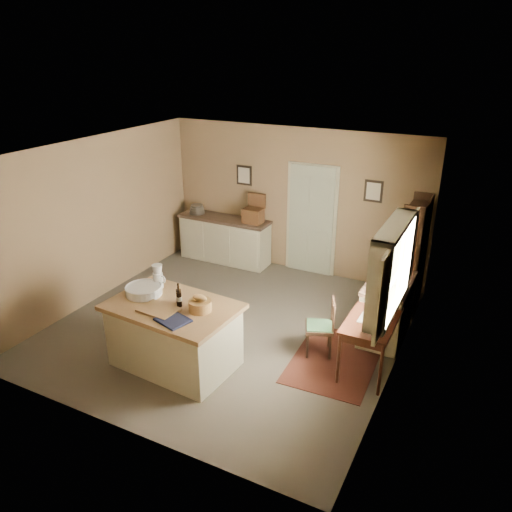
% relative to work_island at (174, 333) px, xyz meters
% --- Properties ---
extents(ground, '(5.00, 5.00, 0.00)m').
position_rel_work_island_xyz_m(ground, '(0.16, 1.19, -0.48)').
color(ground, '#61574A').
rests_on(ground, ground).
extents(wall_back, '(5.00, 0.10, 2.70)m').
position_rel_work_island_xyz_m(wall_back, '(0.16, 3.69, 0.87)').
color(wall_back, olive).
rests_on(wall_back, ground).
extents(wall_front, '(5.00, 0.10, 2.70)m').
position_rel_work_island_xyz_m(wall_front, '(0.16, -1.31, 0.87)').
color(wall_front, olive).
rests_on(wall_front, ground).
extents(wall_left, '(0.10, 5.00, 2.70)m').
position_rel_work_island_xyz_m(wall_left, '(-2.34, 1.19, 0.87)').
color(wall_left, olive).
rests_on(wall_left, ground).
extents(wall_right, '(0.10, 5.00, 2.70)m').
position_rel_work_island_xyz_m(wall_right, '(2.66, 1.19, 0.87)').
color(wall_right, olive).
rests_on(wall_right, ground).
extents(ceiling, '(5.00, 5.00, 0.00)m').
position_rel_work_island_xyz_m(ceiling, '(0.16, 1.19, 2.22)').
color(ceiling, silver).
rests_on(ceiling, wall_back).
extents(door, '(0.97, 0.06, 2.11)m').
position_rel_work_island_xyz_m(door, '(0.51, 3.66, 0.57)').
color(door, '#A6AB8E').
rests_on(door, ground).
extents(framed_prints, '(2.82, 0.02, 0.38)m').
position_rel_work_island_xyz_m(framed_prints, '(0.36, 3.67, 1.24)').
color(framed_prints, black).
rests_on(framed_prints, ground).
extents(window, '(0.25, 1.99, 1.12)m').
position_rel_work_island_xyz_m(window, '(2.59, 0.99, 1.07)').
color(window, '#B6AF90').
rests_on(window, ground).
extents(work_island, '(1.75, 1.21, 1.20)m').
position_rel_work_island_xyz_m(work_island, '(0.00, 0.00, 0.00)').
color(work_island, '#B6AF90').
rests_on(work_island, ground).
extents(sideboard, '(1.85, 0.53, 1.18)m').
position_rel_work_island_xyz_m(sideboard, '(-1.18, 3.39, -0.00)').
color(sideboard, '#B6AF90').
rests_on(sideboard, ground).
extents(rug, '(1.16, 1.64, 0.01)m').
position_rel_work_island_xyz_m(rug, '(1.91, 1.05, -0.48)').
color(rug, '#4A2113').
rests_on(rug, ground).
extents(writing_desk, '(0.61, 1.00, 0.82)m').
position_rel_work_island_xyz_m(writing_desk, '(2.36, 1.05, 0.19)').
color(writing_desk, '#34180E').
rests_on(writing_desk, ground).
extents(desk_chair, '(0.50, 0.50, 0.82)m').
position_rel_work_island_xyz_m(desk_chair, '(1.64, 1.13, -0.07)').
color(desk_chair, black).
rests_on(desk_chair, ground).
extents(right_cabinet, '(0.61, 1.09, 0.99)m').
position_rel_work_island_xyz_m(right_cabinet, '(2.36, 1.98, -0.02)').
color(right_cabinet, '#B6AF90').
rests_on(right_cabinet, ground).
extents(shelving_unit, '(0.31, 0.83, 1.85)m').
position_rel_work_island_xyz_m(shelving_unit, '(2.51, 3.08, 0.44)').
color(shelving_unit, black).
rests_on(shelving_unit, ground).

